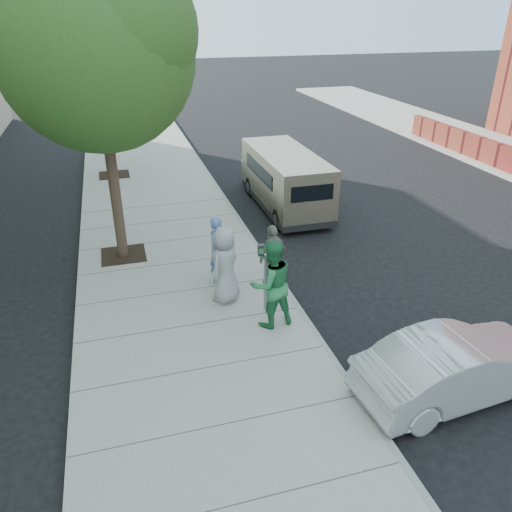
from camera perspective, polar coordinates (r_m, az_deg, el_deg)
name	(u,v)px	position (r m, az deg, el deg)	size (l,w,h in m)	color
ground	(224,290)	(12.50, -3.74, -3.90)	(120.00, 120.00, 0.00)	black
sidewalk	(183,293)	(12.32, -8.29, -4.23)	(5.00, 60.00, 0.15)	gray
curb_face	(278,280)	(12.80, 2.56, -2.70)	(0.12, 60.00, 0.16)	gray
tree_near	(97,45)	(12.96, -17.67, 22.02)	(4.62, 4.60, 7.53)	black
tree_far	(99,50)	(20.58, -17.51, 21.54)	(3.92, 3.80, 6.49)	black
parking_meter	(265,263)	(10.91, 1.07, -0.78)	(0.35, 0.17, 1.61)	gray
van	(284,179)	(17.29, 3.27, 8.79)	(1.81, 5.31, 1.96)	beige
sedan	(458,366)	(9.76, 22.06, -11.59)	(1.32, 3.80, 1.25)	#B9BCC1
person_officer	(219,250)	(12.23, -4.29, 0.67)	(0.62, 0.41, 1.70)	#5673B7
person_green_shirt	(271,284)	(10.46, 1.76, -3.21)	(0.96, 0.75, 1.98)	#287C45
person_gray_shirt	(225,265)	(11.39, -3.55, -0.99)	(0.90, 0.59, 1.84)	#97979A
person_striped_polo	(273,255)	(12.13, 1.91, 0.14)	(0.91, 0.38, 1.56)	gray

